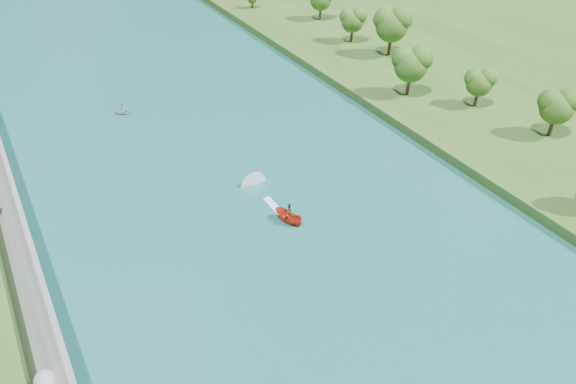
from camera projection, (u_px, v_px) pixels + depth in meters
ground at (347, 316)px, 53.58m from camera, size 260.00×260.00×0.00m
river_water at (252, 207)px, 67.75m from camera, size 55.00×240.00×0.10m
berm_east at (535, 110)px, 87.47m from camera, size 44.00×240.00×1.50m
riprap_bank at (24, 278)px, 55.29m from camera, size 3.70×236.00×4.05m
trees_east at (550, 115)px, 74.29m from camera, size 15.42×141.25×11.65m
motorboat at (281, 209)px, 66.35m from camera, size 3.60×18.81×2.12m
raft at (123, 112)px, 87.53m from camera, size 3.31×3.21×1.68m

